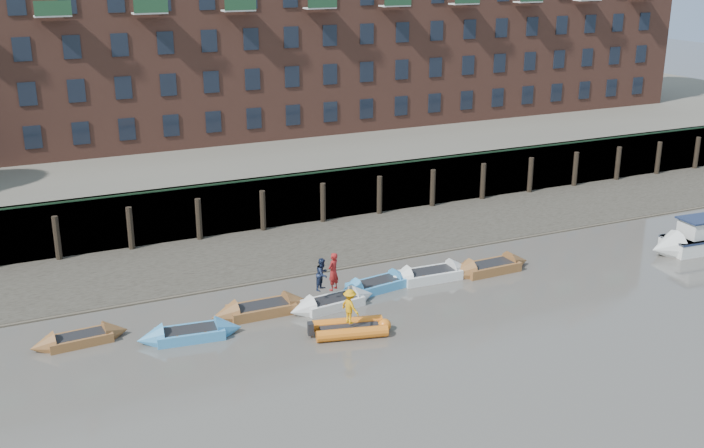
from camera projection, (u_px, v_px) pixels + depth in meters
ground at (491, 384)px, 32.82m from camera, size 220.00×220.00×0.00m
foreshore at (317, 245)px, 48.30m from camera, size 110.00×8.00×0.50m
mud_band at (341, 264)px, 45.38m from camera, size 110.00×1.60×0.10m
river_wall at (290, 200)px, 51.57m from camera, size 110.00×1.23×3.30m
bank_terrace at (227, 154)px, 63.28m from camera, size 110.00×28.00×3.20m
apartment_terrace at (215, 3)px, 60.61m from camera, size 80.60×15.56×20.98m
rowboat_0 at (80, 339)px, 36.15m from camera, size 4.26×1.46×1.22m
rowboat_1 at (190, 334)px, 36.59m from camera, size 4.75×1.87×1.34m
rowboat_2 at (262, 309)px, 39.07m from camera, size 4.91×1.45×1.42m
rowboat_3 at (332, 303)px, 39.82m from camera, size 4.70×1.80×1.33m
rowboat_4 at (376, 285)px, 41.92m from camera, size 4.72×1.98×1.33m
rowboat_5 at (430, 275)px, 43.21m from camera, size 5.07×1.67×1.45m
rowboat_6 at (490, 267)px, 44.24m from camera, size 4.97×1.55×1.43m
rib_tender at (353, 328)px, 37.09m from camera, size 3.63×2.36×0.61m
motor_launch at (690, 241)px, 47.11m from camera, size 6.17×2.37×2.50m
person_rower_a at (333, 272)px, 39.38m from camera, size 0.82×0.75×1.88m
person_rower_b at (322, 274)px, 39.44m from camera, size 0.99×0.96×1.61m
person_rib_crew at (350, 306)px, 36.63m from camera, size 0.86×1.17×1.61m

